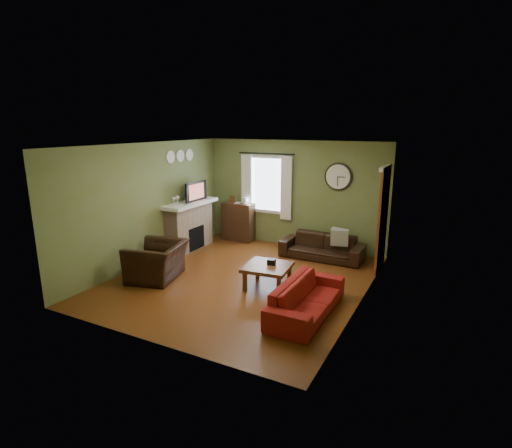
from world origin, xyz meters
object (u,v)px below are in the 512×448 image
at_px(sofa_brown, 322,247).
at_px(coffee_table, 268,276).
at_px(armchair, 157,261).
at_px(sofa_red, 307,298).
at_px(bookshelf, 238,222).

xyz_separation_m(sofa_brown, coffee_table, (-0.37, -2.06, -0.05)).
bearing_deg(armchair, sofa_brown, 121.97).
relative_size(sofa_red, armchair, 1.69).
height_order(bookshelf, sofa_brown, bookshelf).
height_order(sofa_red, coffee_table, sofa_red).
relative_size(sofa_brown, armchair, 1.69).
bearing_deg(coffee_table, bookshelf, 129.58).
bearing_deg(sofa_brown, sofa_red, -76.66).
height_order(bookshelf, coffee_table, bookshelf).
xyz_separation_m(bookshelf, armchair, (-0.08, -3.06, -0.14)).
bearing_deg(sofa_red, bookshelf, 44.21).
height_order(sofa_brown, armchair, armchair).
bearing_deg(coffee_table, armchair, -164.46).
relative_size(sofa_brown, coffee_table, 2.29).
bearing_deg(sofa_brown, bookshelf, 170.32).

